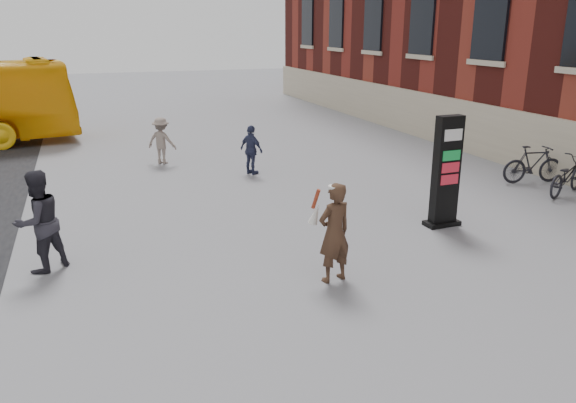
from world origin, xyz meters
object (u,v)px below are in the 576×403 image
object	(u,v)px
pedestrian_b	(162,141)
bike_7	(533,164)
woman	(334,231)
pedestrian_c	(251,150)
info_pylon	(446,172)
bike_6	(567,176)
pedestrian_a	(39,222)

from	to	relation	value
pedestrian_b	bike_7	xyz separation A→B (m)	(9.67, -6.05, -0.21)
woman	bike_7	size ratio (longest dim) A/B	0.99
pedestrian_b	pedestrian_c	bearing A→B (deg)	171.02
info_pylon	bike_6	xyz separation A→B (m)	(4.56, 0.95, -0.74)
info_pylon	pedestrian_a	xyz separation A→B (m)	(-8.38, 0.45, -0.30)
pedestrian_a	bike_6	bearing A→B (deg)	146.27
bike_6	bike_7	bearing A→B (deg)	-22.45
woman	bike_7	bearing A→B (deg)	-167.15
woman	info_pylon	bearing A→B (deg)	-166.48
pedestrian_b	pedestrian_a	bearing A→B (deg)	102.71
info_pylon	bike_6	distance (m)	4.71
pedestrian_b	bike_6	xyz separation A→B (m)	(9.67, -7.29, -0.25)
pedestrian_a	pedestrian_c	world-z (taller)	pedestrian_a
bike_7	bike_6	bearing A→B (deg)	-168.63
pedestrian_b	bike_6	bearing A→B (deg)	178.41
pedestrian_c	bike_6	distance (m)	8.84
pedestrian_c	bike_7	world-z (taller)	pedestrian_c
pedestrian_a	bike_6	distance (m)	12.95
pedestrian_a	pedestrian_c	bearing A→B (deg)	-171.75
pedestrian_c	bike_6	size ratio (longest dim) A/B	0.77
pedestrian_a	bike_7	size ratio (longest dim) A/B	1.05
woman	pedestrian_c	bearing A→B (deg)	-109.14
woman	pedestrian_c	xyz separation A→B (m)	(0.78, 7.71, -0.18)
bike_6	pedestrian_c	bearing A→B (deg)	33.29
woman	pedestrian_b	world-z (taller)	woman
woman	bike_7	world-z (taller)	woman
pedestrian_b	bike_7	distance (m)	11.41
woman	bike_7	xyz separation A→B (m)	(8.08, 3.98, -0.38)
info_pylon	bike_7	size ratio (longest dim) A/B	1.38
bike_7	woman	bearing A→B (deg)	127.57
pedestrian_b	bike_7	bearing A→B (deg)	-176.61
pedestrian_b	bike_6	size ratio (longest dim) A/B	0.78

